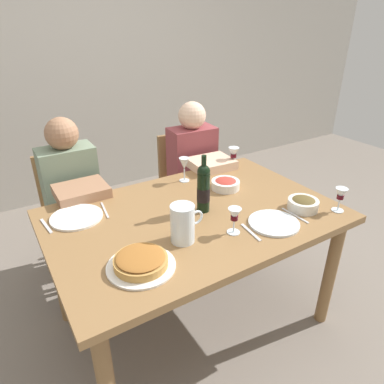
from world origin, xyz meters
The scene contains 22 objects.
ground_plane centered at (0.00, 0.00, 0.00)m, with size 8.00×8.00×0.00m, color slate.
back_wall centered at (0.00, 2.15, 1.40)m, with size 8.00×0.10×2.80m, color #B2ADA3.
dining_table centered at (0.00, 0.00, 0.67)m, with size 1.50×1.00×0.76m.
wine_bottle centered at (0.06, 0.00, 0.89)m, with size 0.07×0.07×0.31m.
water_pitcher centered at (-0.18, -0.18, 0.84)m, with size 0.17×0.11×0.18m.
baked_tart centered at (-0.42, -0.26, 0.79)m, with size 0.29×0.29×0.06m.
salad_bowl centered at (0.32, 0.15, 0.79)m, with size 0.17×0.17×0.06m.
olive_bowl centered at (0.52, -0.27, 0.80)m, with size 0.16×0.16×0.07m.
wine_glass_left_diner centered at (0.57, 0.40, 0.86)m, with size 0.07×0.07×0.14m.
wine_glass_right_diner centered at (0.06, -0.26, 0.85)m, with size 0.06×0.06×0.13m.
wine_glass_centre centered at (0.67, -0.38, 0.85)m, with size 0.06×0.06×0.13m.
wine_glass_spare centered at (0.16, 0.38, 0.87)m, with size 0.07×0.07×0.15m.
dinner_plate_left_setting centered at (0.28, -0.30, 0.77)m, with size 0.25×0.25×0.01m, color silver.
dinner_plate_right_setting centered at (-0.54, 0.28, 0.77)m, with size 0.27×0.27×0.01m, color white.
fork_left_setting centered at (0.13, -0.30, 0.76)m, with size 0.16×0.01×0.01m, color silver.
knife_left_setting centered at (0.43, -0.30, 0.76)m, with size 0.18×0.01×0.01m, color silver.
knife_right_setting centered at (-0.39, 0.28, 0.76)m, with size 0.18×0.01×0.01m, color silver.
spoon_right_setting centered at (-0.69, 0.28, 0.76)m, with size 0.16×0.01×0.01m, color silver.
chair_left centered at (-0.45, 0.92, 0.50)m, with size 0.40×0.40×0.87m.
diner_left centered at (-0.45, 0.68, 0.62)m, with size 0.34×0.50×1.16m.
chair_right centered at (0.46, 0.87, 0.50)m, with size 0.42×0.42×0.87m.
diner_right centered at (0.44, 0.63, 0.62)m, with size 0.35×0.52×1.16m.
Camera 1 is at (-0.84, -1.33, 1.68)m, focal length 32.19 mm.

